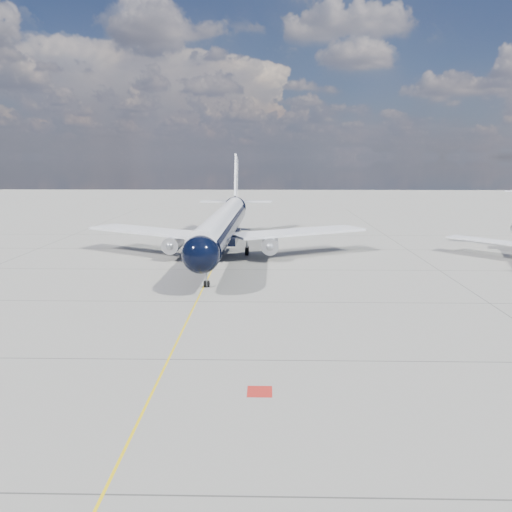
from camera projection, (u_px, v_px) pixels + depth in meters
name	position (u px, v px, depth m)	size (l,w,h in m)	color
ground	(216.00, 262.00, 71.05)	(320.00, 320.00, 0.00)	gray
taxiway_centerline	(212.00, 269.00, 66.14)	(0.16, 160.00, 0.01)	#DAB40B
red_marking	(260.00, 392.00, 31.68)	(1.60, 1.60, 0.01)	maroon
main_airliner	(224.00, 224.00, 75.24)	(43.66, 53.07, 15.35)	black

